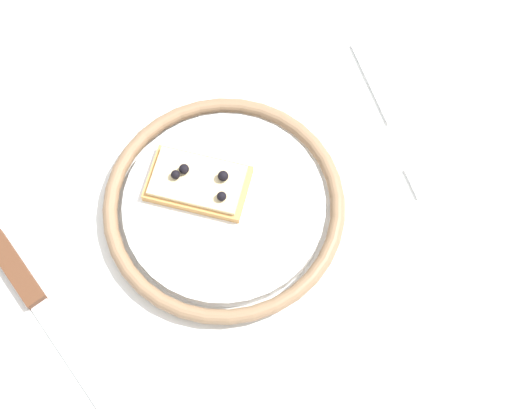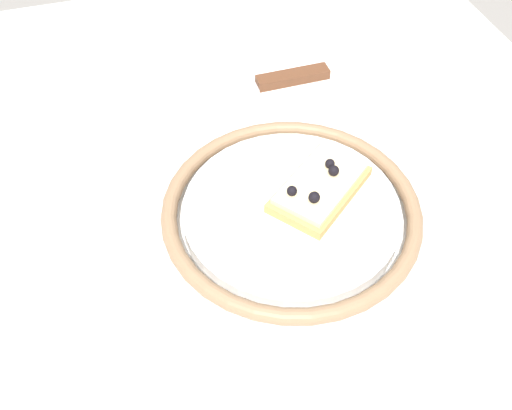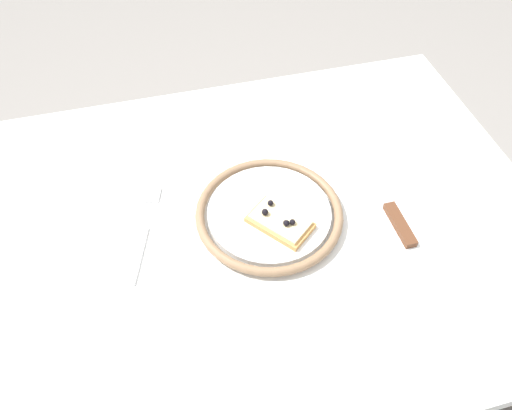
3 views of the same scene
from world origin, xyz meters
name	(u,v)px [view 2 (image 2 of 3)]	position (x,y,z in m)	size (l,w,h in m)	color
dining_table	(292,298)	(0.00, 0.00, 0.65)	(0.99, 0.75, 0.76)	white
plate	(291,211)	(0.02, 0.00, 0.78)	(0.25, 0.25, 0.02)	white
pizza_slice_near	(320,187)	(0.03, -0.03, 0.79)	(0.11, 0.12, 0.03)	tan
knife	(267,83)	(0.22, -0.04, 0.77)	(0.02, 0.24, 0.01)	silver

